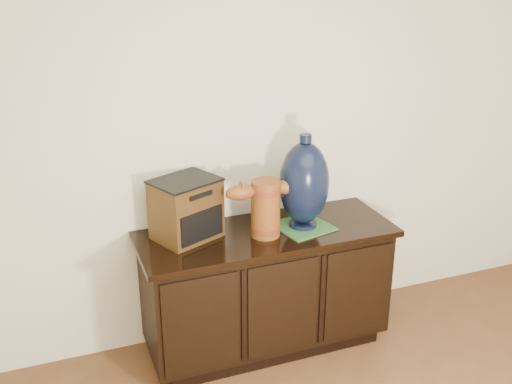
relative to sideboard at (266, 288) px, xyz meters
name	(u,v)px	position (x,y,z in m)	size (l,w,h in m)	color
sideboard	(266,288)	(0.00, 0.00, 0.00)	(1.46, 0.56, 0.75)	black
terracotta_vessel	(266,205)	(-0.02, -0.05, 0.55)	(0.45, 0.17, 0.32)	brown
tv_radio	(186,209)	(-0.44, 0.08, 0.54)	(0.42, 0.38, 0.34)	#3F280F
green_mat	(303,226)	(0.21, -0.02, 0.37)	(0.29, 0.29, 0.01)	#2C622E
lamp_base	(304,184)	(0.21, -0.02, 0.63)	(0.33, 0.33, 0.54)	black
spray_can	(263,200)	(0.07, 0.22, 0.47)	(0.07, 0.07, 0.20)	#51100D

